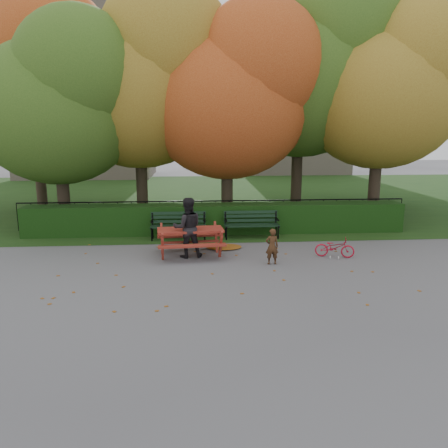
{
  "coord_description": "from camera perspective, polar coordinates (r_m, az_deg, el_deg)",
  "views": [
    {
      "loc": [
        -0.87,
        -10.32,
        3.4
      ],
      "look_at": [
        0.0,
        1.18,
        1.0
      ],
      "focal_mm": 35.0,
      "sensor_mm": 36.0,
      "label": 1
    }
  ],
  "objects": [
    {
      "name": "tree_g",
      "position": [
        22.18,
        21.07,
        16.11
      ],
      "size": [
        6.3,
        6.0,
        8.55
      ],
      "color": "black",
      "rests_on": "ground"
    },
    {
      "name": "ground",
      "position": [
        10.9,
        0.46,
        -6.42
      ],
      "size": [
        90.0,
        90.0,
        0.0
      ],
      "primitive_type": "plane",
      "color": "slate",
      "rests_on": "ground"
    },
    {
      "name": "bicycle",
      "position": [
        12.57,
        14.25,
        -2.97
      ],
      "size": [
        1.14,
        0.67,
        0.56
      ],
      "primitive_type": "imported",
      "rotation": [
        0.0,
        0.0,
        1.27
      ],
      "color": "#B21027",
      "rests_on": "ground"
    },
    {
      "name": "adult",
      "position": [
        12.11,
        -4.79,
        -0.48
      ],
      "size": [
        0.89,
        0.73,
        1.68
      ],
      "primitive_type": "imported",
      "rotation": [
        0.0,
        0.0,
        3.26
      ],
      "color": "black",
      "rests_on": "ground"
    },
    {
      "name": "child",
      "position": [
        11.56,
        6.28,
        -2.94
      ],
      "size": [
        0.37,
        0.25,
        0.96
      ],
      "primitive_type": "imported",
      "rotation": [
        0.0,
        0.0,
        3.21
      ],
      "color": "#412714",
      "rests_on": "ground"
    },
    {
      "name": "iron_fence",
      "position": [
        15.9,
        -1.13,
        1.38
      ],
      "size": [
        14.0,
        0.04,
        1.02
      ],
      "color": "black",
      "rests_on": "ground"
    },
    {
      "name": "bench_left",
      "position": [
        14.32,
        -5.97,
        0.09
      ],
      "size": [
        1.8,
        0.57,
        0.88
      ],
      "color": "black",
      "rests_on": "ground"
    },
    {
      "name": "leaf_scatter",
      "position": [
        11.18,
        0.33,
        -5.91
      ],
      "size": [
        9.0,
        5.7,
        0.01
      ],
      "primitive_type": null,
      "color": "brown",
      "rests_on": "ground"
    },
    {
      "name": "tree_d",
      "position": [
        18.36,
        11.36,
        19.63
      ],
      "size": [
        7.14,
        6.8,
        9.58
      ],
      "color": "black",
      "rests_on": "ground"
    },
    {
      "name": "tree_a",
      "position": [
        16.51,
        -20.21,
        14.96
      ],
      "size": [
        5.88,
        5.6,
        7.48
      ],
      "color": "black",
      "rests_on": "ground"
    },
    {
      "name": "picnic_table",
      "position": [
        12.28,
        -4.41,
        -1.42
      ],
      "size": [
        1.94,
        1.62,
        0.89
      ],
      "rotation": [
        0.0,
        0.0,
        0.09
      ],
      "color": "maroon",
      "rests_on": "ground"
    },
    {
      "name": "tree_b",
      "position": [
        17.25,
        -10.05,
        18.26
      ],
      "size": [
        6.72,
        6.4,
        8.79
      ],
      "color": "black",
      "rests_on": "ground"
    },
    {
      "name": "bench_right",
      "position": [
        14.45,
        3.59,
        0.24
      ],
      "size": [
        1.8,
        0.57,
        0.88
      ],
      "color": "black",
      "rests_on": "ground"
    },
    {
      "name": "building_left",
      "position": [
        37.44,
        -17.7,
        17.52
      ],
      "size": [
        10.0,
        7.0,
        15.0
      ],
      "primitive_type": "cube",
      "color": "#AB9989",
      "rests_on": "ground"
    },
    {
      "name": "grass_strip",
      "position": [
        24.57,
        -2.27,
        3.81
      ],
      "size": [
        90.0,
        90.0,
        0.0
      ],
      "primitive_type": "plane",
      "color": "#183711",
      "rests_on": "ground"
    },
    {
      "name": "tree_c",
      "position": [
        16.43,
        1.7,
        16.73
      ],
      "size": [
        6.3,
        6.0,
        8.0
      ],
      "color": "black",
      "rests_on": "ground"
    },
    {
      "name": "leaf_pile",
      "position": [
        13.19,
        -0.02,
        -3.0
      ],
      "size": [
        1.22,
        0.97,
        0.07
      ],
      "primitive_type": "ellipsoid",
      "rotation": [
        0.0,
        0.0,
        -0.22
      ],
      "color": "brown",
      "rests_on": "ground"
    },
    {
      "name": "building_right",
      "position": [
        39.42,
        9.0,
        15.4
      ],
      "size": [
        9.0,
        6.0,
        12.0
      ],
      "primitive_type": "cube",
      "color": "#AB9989",
      "rests_on": "ground"
    },
    {
      "name": "tree_f",
      "position": [
        20.66,
        -23.04,
        17.24
      ],
      "size": [
        6.93,
        6.6,
        9.19
      ],
      "color": "black",
      "rests_on": "ground"
    },
    {
      "name": "tree_e",
      "position": [
        17.78,
        21.15,
        16.44
      ],
      "size": [
        6.09,
        5.8,
        8.16
      ],
      "color": "black",
      "rests_on": "ground"
    },
    {
      "name": "hedge",
      "position": [
        15.12,
        -0.96,
        0.7
      ],
      "size": [
        13.0,
        0.9,
        1.0
      ],
      "primitive_type": "cube",
      "color": "black",
      "rests_on": "ground"
    }
  ]
}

